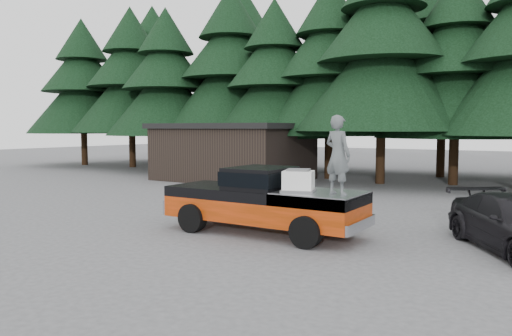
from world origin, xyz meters
The scene contains 7 objects.
ground centered at (0.00, 0.00, 0.00)m, with size 120.00×120.00×0.00m, color #4E4E51.
pickup_truck centered at (0.30, 0.07, 0.67)m, with size 6.00×2.04×1.33m, color #C2370F, non-canonical shape.
truck_cab centered at (0.20, 0.07, 1.62)m, with size 1.66×1.90×0.59m, color black.
air_compressor centered at (1.55, -0.16, 1.60)m, with size 0.80×0.66×0.55m, color white.
man_on_bed centered at (2.68, -0.15, 2.36)m, with size 0.75×0.49×2.05m, color #515758.
utility_building centered at (-9.00, 12.00, 1.67)m, with size 8.40×6.40×3.30m.
treeline centered at (0.42, 17.20, 7.72)m, with size 60.15×16.05×17.50m.
Camera 1 is at (7.71, -12.10, 3.06)m, focal length 35.00 mm.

